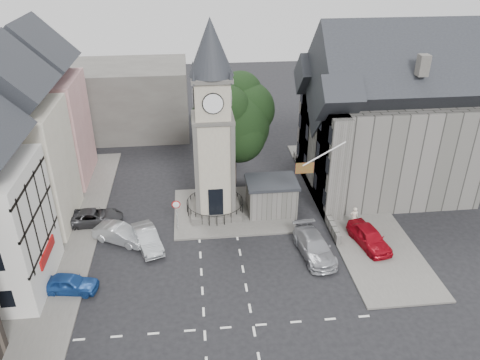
{
  "coord_description": "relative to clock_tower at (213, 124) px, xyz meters",
  "views": [
    {
      "loc": [
        -1.62,
        -26.57,
        21.54
      ],
      "look_at": [
        1.84,
        5.0,
        4.63
      ],
      "focal_mm": 35.0,
      "sensor_mm": 36.0,
      "label": 1
    }
  ],
  "objects": [
    {
      "name": "ground",
      "position": [
        0.0,
        -7.99,
        -8.12
      ],
      "size": [
        120.0,
        120.0,
        0.0
      ],
      "primitive_type": "plane",
      "color": "black",
      "rests_on": "ground"
    },
    {
      "name": "pavement_west",
      "position": [
        -12.5,
        -1.99,
        -8.05
      ],
      "size": [
        6.0,
        30.0,
        0.14
      ],
      "primitive_type": "cube",
      "color": "#595651",
      "rests_on": "ground"
    },
    {
      "name": "pavement_east",
      "position": [
        12.0,
        0.01,
        -8.05
      ],
      "size": [
        6.0,
        26.0,
        0.14
      ],
      "primitive_type": "cube",
      "color": "#595651",
      "rests_on": "ground"
    },
    {
      "name": "central_island",
      "position": [
        1.5,
        0.01,
        -8.04
      ],
      "size": [
        10.0,
        8.0,
        0.16
      ],
      "primitive_type": "cube",
      "color": "#595651",
      "rests_on": "ground"
    },
    {
      "name": "road_markings",
      "position": [
        0.0,
        -13.49,
        -8.12
      ],
      "size": [
        20.0,
        8.0,
        0.01
      ],
      "primitive_type": "cube",
      "color": "silver",
      "rests_on": "ground"
    },
    {
      "name": "clock_tower",
      "position": [
        0.0,
        0.0,
        0.0
      ],
      "size": [
        4.86,
        4.86,
        16.25
      ],
      "color": "#4C4944",
      "rests_on": "ground"
    },
    {
      "name": "stone_shelter",
      "position": [
        4.8,
        -0.49,
        -6.57
      ],
      "size": [
        4.3,
        3.3,
        3.08
      ],
      "color": "#575650",
      "rests_on": "ground"
    },
    {
      "name": "town_tree",
      "position": [
        2.0,
        5.01,
        -1.15
      ],
      "size": [
        7.2,
        7.2,
        10.8
      ],
      "color": "black",
      "rests_on": "ground"
    },
    {
      "name": "warning_sign_post",
      "position": [
        -3.2,
        -2.56,
        -6.09
      ],
      "size": [
        0.7,
        0.19,
        2.85
      ],
      "color": "black",
      "rests_on": "ground"
    },
    {
      "name": "terrace_pink",
      "position": [
        -15.5,
        8.01,
        -1.54
      ],
      "size": [
        8.1,
        7.6,
        12.8
      ],
      "color": "tan",
      "rests_on": "ground"
    },
    {
      "name": "terrace_cream",
      "position": [
        -15.5,
        0.01,
        -1.54
      ],
      "size": [
        8.1,
        7.6,
        12.8
      ],
      "color": "beige",
      "rests_on": "ground"
    },
    {
      "name": "backdrop_west",
      "position": [
        -12.0,
        20.01,
        -4.12
      ],
      "size": [
        20.0,
        10.0,
        8.0
      ],
      "primitive_type": "cube",
      "color": "#4C4944",
      "rests_on": "ground"
    },
    {
      "name": "east_building",
      "position": [
        15.59,
        3.01,
        -1.86
      ],
      "size": [
        14.4,
        11.4,
        12.6
      ],
      "color": "#575650",
      "rests_on": "ground"
    },
    {
      "name": "east_boundary_wall",
      "position": [
        9.2,
        2.01,
        -7.67
      ],
      "size": [
        0.4,
        16.0,
        0.9
      ],
      "primitive_type": "cube",
      "color": "#575650",
      "rests_on": "ground"
    },
    {
      "name": "flagpole",
      "position": [
        8.0,
        -3.99,
        -1.12
      ],
      "size": [
        3.68,
        0.1,
        2.74
      ],
      "color": "white",
      "rests_on": "ground"
    },
    {
      "name": "car_west_blue",
      "position": [
        -10.36,
        -9.03,
        -7.47
      ],
      "size": [
        4.0,
        2.1,
        1.3
      ],
      "primitive_type": "imported",
      "rotation": [
        0.0,
        0.0,
        1.42
      ],
      "color": "navy",
      "rests_on": "ground"
    },
    {
      "name": "car_west_silver",
      "position": [
        -7.65,
        -3.55,
        -7.41
      ],
      "size": [
        4.51,
        3.38,
        1.42
      ],
      "primitive_type": "imported",
      "rotation": [
        0.0,
        0.0,
        1.07
      ],
      "color": "#9FA3A6",
      "rests_on": "ground"
    },
    {
      "name": "car_west_grey",
      "position": [
        -10.09,
        -0.75,
        -7.47
      ],
      "size": [
        4.69,
        2.17,
        1.3
      ],
      "primitive_type": "imported",
      "rotation": [
        0.0,
        0.0,
        1.57
      ],
      "color": "#313134",
      "rests_on": "ground"
    },
    {
      "name": "car_island_silver",
      "position": [
        -5.5,
        -4.42,
        -7.4
      ],
      "size": [
        2.88,
        4.62,
        1.44
      ],
      "primitive_type": "imported",
      "rotation": [
        0.0,
        0.0,
        0.34
      ],
      "color": "#A0A5A9",
      "rests_on": "ground"
    },
    {
      "name": "car_island_east",
      "position": [
        7.0,
        -6.87,
        -7.36
      ],
      "size": [
        2.71,
        5.47,
        1.53
      ],
      "primitive_type": "imported",
      "rotation": [
        0.0,
        0.0,
        0.11
      ],
      "color": "#9B9CA3",
      "rests_on": "ground"
    },
    {
      "name": "car_east_red",
      "position": [
        11.5,
        -6.17,
        -7.35
      ],
      "size": [
        2.68,
        4.81,
        1.55
      ],
      "primitive_type": "imported",
      "rotation": [
        0.0,
        0.0,
        0.2
      ],
      "color": "#9E0815",
      "rests_on": "ground"
    },
    {
      "name": "pedestrian",
      "position": [
        11.14,
        -3.52,
        -7.19
      ],
      "size": [
        0.71,
        0.49,
        1.86
      ],
      "primitive_type": "imported",
      "rotation": [
        0.0,
        0.0,
        3.08
      ],
      "color": "beige",
      "rests_on": "ground"
    }
  ]
}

